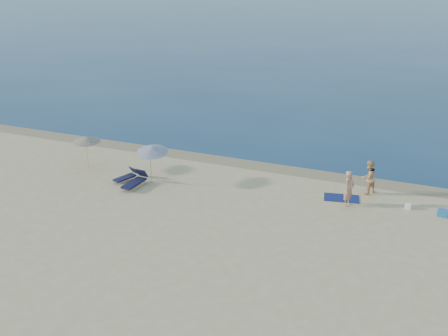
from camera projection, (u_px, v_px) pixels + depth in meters
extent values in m
cube|color=navy|center=(412.00, 13.00, 102.09)|extent=(240.00, 160.00, 0.01)
cube|color=#847254|center=(301.00, 172.00, 32.84)|extent=(240.00, 1.60, 0.00)
imported|color=tan|center=(349.00, 188.00, 28.39)|extent=(0.64, 0.79, 1.88)
imported|color=tan|center=(369.00, 177.00, 29.74)|extent=(1.11, 1.15, 1.87)
cube|color=#101950|center=(342.00, 198.00, 29.50)|extent=(1.97, 1.33, 0.03)
cube|color=white|center=(408.00, 206.00, 28.34)|extent=(0.32, 0.27, 0.27)
cube|color=#1F62A9|center=(443.00, 213.00, 27.55)|extent=(0.55, 0.44, 0.36)
cylinder|color=silver|center=(151.00, 168.00, 30.86)|extent=(0.13, 0.32, 2.01)
cone|color=silver|center=(152.00, 149.00, 30.73)|extent=(2.20, 2.21, 0.55)
sphere|color=silver|center=(152.00, 146.00, 30.66)|extent=(0.06, 0.06, 0.06)
cylinder|color=silver|center=(87.00, 155.00, 32.81)|extent=(0.05, 0.13, 1.91)
cone|color=#C2B4A0|center=(86.00, 139.00, 32.52)|extent=(1.74, 1.75, 0.37)
sphere|color=silver|center=(86.00, 137.00, 32.46)|extent=(0.06, 0.06, 0.06)
cube|color=black|center=(134.00, 183.00, 30.72)|extent=(0.74, 1.67, 0.11)
cube|color=black|center=(142.00, 173.00, 31.27)|extent=(0.63, 0.44, 0.52)
cylinder|color=#A5A5AD|center=(137.00, 186.00, 30.67)|extent=(0.03, 0.03, 0.24)
cube|color=#141739|center=(125.00, 178.00, 31.52)|extent=(0.91, 1.42, 0.09)
cube|color=#141739|center=(134.00, 170.00, 31.89)|extent=(0.57, 0.47, 0.43)
cylinder|color=#A5A5AD|center=(127.00, 180.00, 31.44)|extent=(0.03, 0.03, 0.20)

